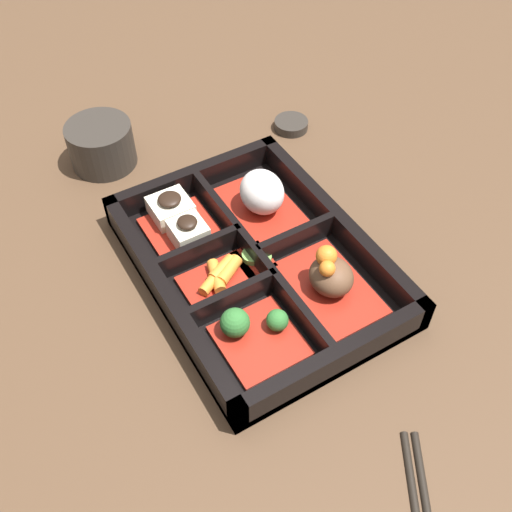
% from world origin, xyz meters
% --- Properties ---
extents(ground_plane, '(3.00, 3.00, 0.00)m').
position_xyz_m(ground_plane, '(0.00, 0.00, 0.00)').
color(ground_plane, '#4C3523').
extents(bento_base, '(0.30, 0.22, 0.01)m').
position_xyz_m(bento_base, '(0.00, 0.00, 0.01)').
color(bento_base, black).
rests_on(bento_base, ground_plane).
extents(bento_rim, '(0.30, 0.22, 0.04)m').
position_xyz_m(bento_rim, '(-0.00, -0.00, 0.02)').
color(bento_rim, black).
rests_on(bento_rim, ground_plane).
extents(bowl_rice, '(0.11, 0.07, 0.05)m').
position_xyz_m(bowl_rice, '(-0.07, 0.05, 0.03)').
color(bowl_rice, maroon).
rests_on(bowl_rice, bento_base).
extents(bowl_stew, '(0.11, 0.07, 0.05)m').
position_xyz_m(bowl_stew, '(0.07, 0.05, 0.03)').
color(bowl_stew, maroon).
rests_on(bowl_stew, bento_base).
extents(bowl_tofu, '(0.08, 0.07, 0.04)m').
position_xyz_m(bowl_tofu, '(-0.09, -0.05, 0.02)').
color(bowl_tofu, maroon).
rests_on(bowl_tofu, bento_base).
extents(bowl_carrots, '(0.05, 0.07, 0.02)m').
position_xyz_m(bowl_carrots, '(-0.00, -0.04, 0.02)').
color(bowl_carrots, maroon).
rests_on(bowl_carrots, bento_base).
extents(bowl_greens, '(0.08, 0.07, 0.03)m').
position_xyz_m(bowl_greens, '(0.07, -0.05, 0.02)').
color(bowl_greens, maroon).
rests_on(bowl_greens, bento_base).
extents(bowl_pickles, '(0.04, 0.04, 0.01)m').
position_xyz_m(bowl_pickles, '(-0.01, 0.00, 0.02)').
color(bowl_pickles, maroon).
rests_on(bowl_pickles, bento_base).
extents(tea_cup, '(0.08, 0.08, 0.05)m').
position_xyz_m(tea_cup, '(-0.25, -0.07, 0.03)').
color(tea_cup, '#2D2823').
rests_on(tea_cup, ground_plane).
extents(sauce_dish, '(0.04, 0.04, 0.01)m').
position_xyz_m(sauce_dish, '(-0.19, 0.17, 0.01)').
color(sauce_dish, '#2D2823').
rests_on(sauce_dish, ground_plane).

